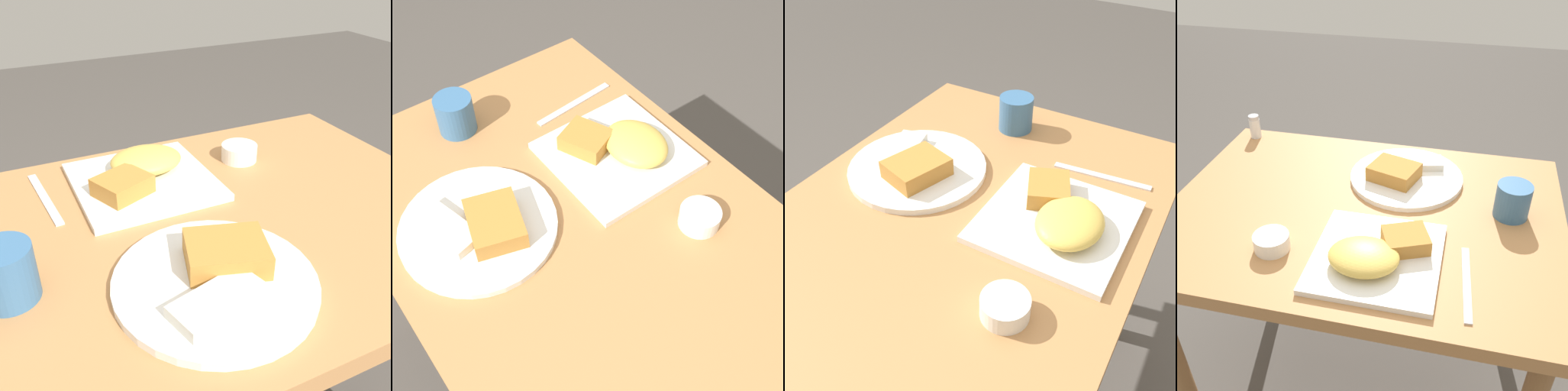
{
  "view_description": "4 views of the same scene",
  "coord_description": "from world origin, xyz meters",
  "views": [
    {
      "loc": [
        0.33,
        0.61,
        1.17
      ],
      "look_at": [
        0.02,
        -0.03,
        0.74
      ],
      "focal_mm": 42.0,
      "sensor_mm": 36.0,
      "label": 1
    },
    {
      "loc": [
        -0.54,
        0.37,
        1.55
      ],
      "look_at": [
        -0.01,
        -0.03,
        0.76
      ],
      "focal_mm": 50.0,
      "sensor_mm": 36.0,
      "label": 2
    },
    {
      "loc": [
        -0.56,
        -0.38,
        1.3
      ],
      "look_at": [
        0.03,
        -0.03,
        0.75
      ],
      "focal_mm": 42.0,
      "sensor_mm": 36.0,
      "label": 3
    },
    {
      "loc": [
        0.23,
        -0.89,
        1.38
      ],
      "look_at": [
        0.03,
        -0.02,
        0.76
      ],
      "focal_mm": 42.0,
      "sensor_mm": 36.0,
      "label": 4
    }
  ],
  "objects": [
    {
      "name": "butter_knife",
      "position": [
        0.27,
        -0.2,
        0.71
      ],
      "size": [
        0.03,
        0.21,
        0.0
      ],
      "rotation": [
        0.0,
        0.0,
        1.66
      ],
      "color": "silver",
      "rests_on": "dining_table"
    },
    {
      "name": "plate_square_near",
      "position": [
        0.07,
        -0.18,
        0.73
      ],
      "size": [
        0.27,
        0.27,
        0.06
      ],
      "color": "white",
      "rests_on": "dining_table"
    },
    {
      "name": "plate_oval_far",
      "position": [
        0.08,
        0.16,
        0.72
      ],
      "size": [
        0.3,
        0.3,
        0.05
      ],
      "color": "white",
      "rests_on": "dining_table"
    },
    {
      "name": "dining_table",
      "position": [
        0.0,
        0.0,
        0.61
      ],
      "size": [
        0.98,
        0.71,
        0.71
      ],
      "color": "#B27A47",
      "rests_on": "ground_plane"
    },
    {
      "name": "sauce_ramekin",
      "position": [
        -0.16,
        -0.19,
        0.73
      ],
      "size": [
        0.08,
        0.08,
        0.04
      ],
      "color": "white",
      "rests_on": "dining_table"
    },
    {
      "name": "coffee_mug",
      "position": [
        0.36,
        0.06,
        0.75
      ],
      "size": [
        0.08,
        0.08,
        0.09
      ],
      "color": "#386693",
      "rests_on": "dining_table"
    }
  ]
}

